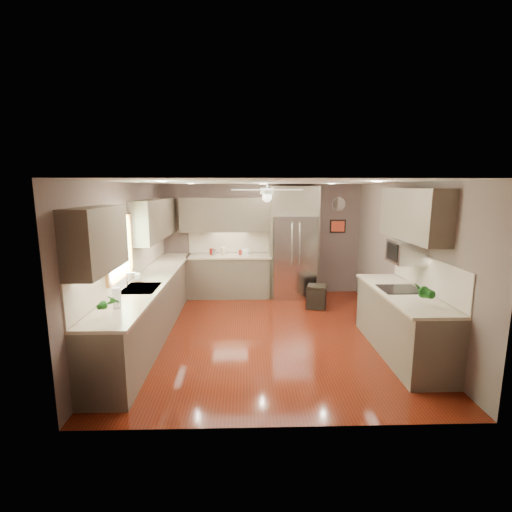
{
  "coord_description": "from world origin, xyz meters",
  "views": [
    {
      "loc": [
        -0.36,
        -5.9,
        2.41
      ],
      "look_at": [
        -0.17,
        0.6,
        1.21
      ],
      "focal_mm": 26.0,
      "sensor_mm": 36.0,
      "label": 1
    }
  ],
  "objects_px": {
    "potted_plant_right": "(423,291)",
    "refrigerator": "(294,244)",
    "canister_a": "(211,251)",
    "canister_d": "(240,252)",
    "canister_c": "(223,251)",
    "canister_b": "(214,252)",
    "soap_bottle": "(138,276)",
    "bowl": "(245,254)",
    "paper_towel": "(116,297)",
    "stool": "(316,297)",
    "potted_plant_left": "(110,303)",
    "microwave": "(406,252)"
  },
  "relations": [
    {
      "from": "stool",
      "to": "canister_c",
      "type": "bearing_deg",
      "value": 154.04
    },
    {
      "from": "canister_b",
      "to": "stool",
      "type": "distance_m",
      "value": 2.45
    },
    {
      "from": "canister_c",
      "to": "stool",
      "type": "bearing_deg",
      "value": -25.96
    },
    {
      "from": "canister_a",
      "to": "canister_b",
      "type": "xyz_separation_m",
      "value": [
        0.05,
        -0.03,
        -0.01
      ]
    },
    {
      "from": "canister_d",
      "to": "potted_plant_left",
      "type": "distance_m",
      "value": 4.23
    },
    {
      "from": "canister_a",
      "to": "canister_c",
      "type": "relative_size",
      "value": 0.84
    },
    {
      "from": "soap_bottle",
      "to": "paper_towel",
      "type": "relative_size",
      "value": 0.69
    },
    {
      "from": "canister_b",
      "to": "stool",
      "type": "bearing_deg",
      "value": -22.85
    },
    {
      "from": "refrigerator",
      "to": "paper_towel",
      "type": "height_order",
      "value": "refrigerator"
    },
    {
      "from": "soap_bottle",
      "to": "refrigerator",
      "type": "relative_size",
      "value": 0.08
    },
    {
      "from": "potted_plant_right",
      "to": "refrigerator",
      "type": "xyz_separation_m",
      "value": [
        -1.2,
        3.57,
        0.07
      ]
    },
    {
      "from": "canister_a",
      "to": "stool",
      "type": "relative_size",
      "value": 0.31
    },
    {
      "from": "canister_d",
      "to": "refrigerator",
      "type": "xyz_separation_m",
      "value": [
        1.18,
        -0.06,
        0.19
      ]
    },
    {
      "from": "canister_a",
      "to": "canister_b",
      "type": "distance_m",
      "value": 0.06
    },
    {
      "from": "bowl",
      "to": "microwave",
      "type": "height_order",
      "value": "microwave"
    },
    {
      "from": "canister_d",
      "to": "potted_plant_left",
      "type": "xyz_separation_m",
      "value": [
        -1.46,
        -3.97,
        0.1
      ]
    },
    {
      "from": "canister_c",
      "to": "microwave",
      "type": "bearing_deg",
      "value": -44.09
    },
    {
      "from": "bowl",
      "to": "paper_towel",
      "type": "distance_m",
      "value": 3.99
    },
    {
      "from": "canister_a",
      "to": "potted_plant_right",
      "type": "bearing_deg",
      "value": -50.4
    },
    {
      "from": "potted_plant_left",
      "to": "potted_plant_right",
      "type": "bearing_deg",
      "value": 5.09
    },
    {
      "from": "paper_towel",
      "to": "potted_plant_right",
      "type": "bearing_deg",
      "value": 0.55
    },
    {
      "from": "stool",
      "to": "soap_bottle",
      "type": "bearing_deg",
      "value": -155.81
    },
    {
      "from": "canister_b",
      "to": "canister_d",
      "type": "bearing_deg",
      "value": 0.92
    },
    {
      "from": "canister_d",
      "to": "potted_plant_right",
      "type": "bearing_deg",
      "value": -56.82
    },
    {
      "from": "bowl",
      "to": "microwave",
      "type": "distance_m",
      "value": 3.68
    },
    {
      "from": "potted_plant_right",
      "to": "refrigerator",
      "type": "height_order",
      "value": "refrigerator"
    },
    {
      "from": "canister_a",
      "to": "canister_c",
      "type": "distance_m",
      "value": 0.26
    },
    {
      "from": "canister_c",
      "to": "bowl",
      "type": "relative_size",
      "value": 0.75
    },
    {
      "from": "canister_c",
      "to": "bowl",
      "type": "distance_m",
      "value": 0.51
    },
    {
      "from": "canister_b",
      "to": "refrigerator",
      "type": "xyz_separation_m",
      "value": [
        1.76,
        -0.05,
        0.18
      ]
    },
    {
      "from": "canister_a",
      "to": "canister_d",
      "type": "height_order",
      "value": "canister_a"
    },
    {
      "from": "stool",
      "to": "paper_towel",
      "type": "xyz_separation_m",
      "value": [
        -3.04,
        -2.75,
        0.84
      ]
    },
    {
      "from": "canister_b",
      "to": "refrigerator",
      "type": "relative_size",
      "value": 0.05
    },
    {
      "from": "canister_b",
      "to": "soap_bottle",
      "type": "relative_size",
      "value": 0.71
    },
    {
      "from": "canister_a",
      "to": "microwave",
      "type": "height_order",
      "value": "microwave"
    },
    {
      "from": "soap_bottle",
      "to": "bowl",
      "type": "bearing_deg",
      "value": 53.49
    },
    {
      "from": "paper_towel",
      "to": "canister_c",
      "type": "bearing_deg",
      "value": 73.49
    },
    {
      "from": "canister_b",
      "to": "paper_towel",
      "type": "xyz_separation_m",
      "value": [
        -0.9,
        -3.66,
        0.07
      ]
    },
    {
      "from": "potted_plant_right",
      "to": "canister_a",
      "type": "bearing_deg",
      "value": 129.6
    },
    {
      "from": "stool",
      "to": "paper_towel",
      "type": "distance_m",
      "value": 4.18
    },
    {
      "from": "stool",
      "to": "microwave",
      "type": "bearing_deg",
      "value": -62.87
    },
    {
      "from": "refrigerator",
      "to": "stool",
      "type": "xyz_separation_m",
      "value": [
        0.37,
        -0.85,
        -0.95
      ]
    },
    {
      "from": "microwave",
      "to": "paper_towel",
      "type": "distance_m",
      "value": 4.11
    },
    {
      "from": "refrigerator",
      "to": "soap_bottle",
      "type": "bearing_deg",
      "value": -140.77
    },
    {
      "from": "canister_a",
      "to": "microwave",
      "type": "distance_m",
      "value": 4.22
    },
    {
      "from": "canister_b",
      "to": "potted_plant_left",
      "type": "relative_size",
      "value": 0.41
    },
    {
      "from": "canister_a",
      "to": "bowl",
      "type": "bearing_deg",
      "value": -2.09
    },
    {
      "from": "soap_bottle",
      "to": "potted_plant_left",
      "type": "relative_size",
      "value": 0.57
    },
    {
      "from": "canister_b",
      "to": "soap_bottle",
      "type": "bearing_deg",
      "value": -113.6
    },
    {
      "from": "potted_plant_left",
      "to": "bowl",
      "type": "distance_m",
      "value": 4.26
    }
  ]
}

